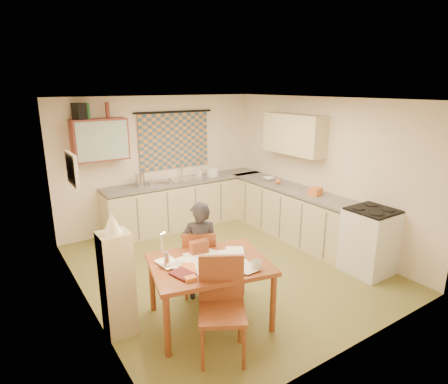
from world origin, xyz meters
TOP-DOWN VIEW (x-y plane):
  - floor at (0.00, 0.00)m, footprint 4.00×4.50m
  - ceiling at (0.00, 0.00)m, footprint 4.00×4.50m
  - wall_back at (0.00, 2.26)m, footprint 4.00×0.02m
  - wall_front at (0.00, -2.26)m, footprint 4.00×0.02m
  - wall_left at (-2.01, 0.00)m, footprint 0.02×4.50m
  - wall_right at (2.01, 0.00)m, footprint 0.02×4.50m
  - window_blind at (0.30, 2.22)m, footprint 1.45×0.03m
  - curtain_rod at (0.30, 2.20)m, footprint 1.60×0.04m
  - wall_cabinet at (-1.15, 2.08)m, footprint 0.90×0.34m
  - wall_cabinet_glass at (-1.15, 1.91)m, footprint 0.84×0.02m
  - upper_cabinet_right at (1.83, 0.55)m, footprint 0.34×1.30m
  - framed_print at (-1.97, 0.40)m, footprint 0.04×0.50m
  - print_canvas at (-1.95, 0.40)m, footprint 0.01×0.42m
  - counter_back at (0.42, 1.95)m, footprint 3.30×0.62m
  - counter_right at (1.70, 0.35)m, footprint 0.62×2.95m
  - stove at (1.70, -1.27)m, footprint 0.63×0.63m
  - sink at (0.39, 1.95)m, footprint 0.63×0.56m
  - tap at (0.40, 2.13)m, footprint 0.03×0.03m
  - dish_rack at (-0.18, 1.95)m, footprint 0.43×0.40m
  - kettle at (-0.55, 1.95)m, footprint 0.21×0.21m
  - mixing_bowl at (0.98, 1.95)m, footprint 0.29×0.29m
  - soap_bottle at (0.71, 2.00)m, footprint 0.12×0.12m
  - bowl at (1.70, 1.04)m, footprint 0.32×0.32m
  - orange_bag at (1.70, -0.16)m, footprint 0.25×0.21m
  - fruit_orange at (1.65, 0.71)m, footprint 0.10×0.10m
  - speaker at (-1.44, 2.08)m, footprint 0.21×0.24m
  - bottle_green at (-1.30, 2.08)m, footprint 0.09×0.09m
  - bottle_brown at (-0.98, 2.08)m, footprint 0.09×0.09m
  - dining_table at (-0.89, -1.01)m, footprint 1.50×1.27m
  - chair_far at (-0.69, -0.43)m, footprint 0.57×0.57m
  - chair_near at (-1.10, -1.59)m, footprint 0.64×0.64m
  - person at (-0.73, -0.51)m, footprint 0.71×0.67m
  - shelf_stand at (-1.84, -0.64)m, footprint 0.32×0.30m
  - lampshade at (-1.84, -0.64)m, footprint 0.20×0.20m
  - letter_rack at (-0.87, -0.74)m, footprint 0.22×0.10m
  - mug at (-0.55, -1.43)m, footprint 0.19×0.19m
  - magazine at (-1.37, -1.14)m, footprint 0.32×0.35m
  - book at (-1.28, -1.00)m, footprint 0.37×0.40m
  - orange_box at (-1.26, -1.26)m, footprint 0.13×0.09m
  - eyeglasses at (-0.81, -1.34)m, footprint 0.13×0.06m
  - candle_holder at (-1.34, -0.86)m, footprint 0.08×0.08m
  - candle at (-1.38, -0.85)m, footprint 0.03×0.03m
  - candle_flame at (-1.35, -0.85)m, footprint 0.02×0.02m
  - papers at (-0.86, -1.05)m, footprint 1.07×0.87m

SIDE VIEW (x-z plane):
  - floor at x=0.00m, z-range -0.02..0.00m
  - chair_far at x=-0.69m, z-range -0.17..0.74m
  - chair_near at x=-1.10m, z-range -0.20..0.83m
  - dining_table at x=-0.89m, z-range 0.00..0.75m
  - counter_right at x=1.70m, z-range -0.01..0.91m
  - counter_back at x=0.42m, z-range -0.01..0.91m
  - stove at x=1.70m, z-range 0.00..0.97m
  - shelf_stand at x=-1.84m, z-range 0.00..1.19m
  - person at x=-0.73m, z-range 0.00..1.31m
  - eyeglasses at x=-0.81m, z-range 0.75..0.77m
  - book at x=-1.28m, z-range 0.75..0.77m
  - papers at x=-0.86m, z-range 0.75..0.77m
  - magazine at x=-1.37m, z-range 0.75..0.77m
  - orange_box at x=-1.26m, z-range 0.75..0.79m
  - mug at x=-0.55m, z-range 0.75..0.85m
  - letter_rack at x=-0.87m, z-range 0.75..0.91m
  - candle_holder at x=-1.34m, z-range 0.75..0.93m
  - sink at x=0.39m, z-range 0.83..0.93m
  - bowl at x=1.70m, z-range 0.92..0.97m
  - dish_rack at x=-0.18m, z-range 0.92..0.98m
  - fruit_orange at x=1.65m, z-range 0.92..1.02m
  - orange_bag at x=1.70m, z-range 0.92..1.04m
  - mixing_bowl at x=0.98m, z-range 0.92..1.08m
  - soap_bottle at x=0.71m, z-range 0.92..1.09m
  - kettle at x=-0.55m, z-range 0.92..1.16m
  - candle at x=-1.38m, z-range 0.93..1.15m
  - tap at x=0.40m, z-range 0.92..1.20m
  - candle_flame at x=-1.35m, z-range 1.15..1.17m
  - wall_back at x=0.00m, z-range 0.00..2.50m
  - wall_front at x=0.00m, z-range 0.00..2.50m
  - wall_left at x=-2.01m, z-range 0.00..2.50m
  - wall_right at x=2.01m, z-range 0.00..2.50m
  - lampshade at x=-1.84m, z-range 1.19..1.41m
  - window_blind at x=0.30m, z-range 1.12..2.17m
  - framed_print at x=-1.97m, z-range 1.50..1.90m
  - print_canvas at x=-1.95m, z-range 1.54..1.86m
  - wall_cabinet at x=-1.15m, z-range 1.45..2.15m
  - wall_cabinet_glass at x=-1.15m, z-range 1.48..2.12m
  - upper_cabinet_right at x=1.83m, z-range 1.50..2.20m
  - curtain_rod at x=0.30m, z-range 2.18..2.22m
  - speaker at x=-1.44m, z-range 2.15..2.41m
  - bottle_green at x=-1.30m, z-range 2.15..2.41m
  - bottle_brown at x=-0.98m, z-range 2.15..2.41m
  - ceiling at x=0.00m, z-range 2.50..2.52m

